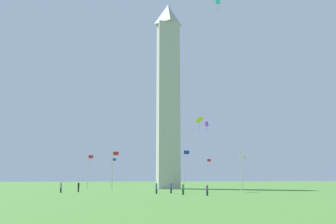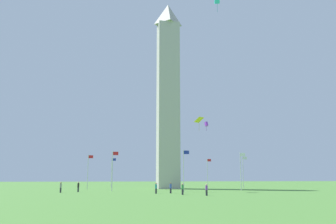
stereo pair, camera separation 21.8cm
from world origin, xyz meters
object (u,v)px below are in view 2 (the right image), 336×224
Objects in this scene: flagpole_s at (88,170)px; person_blue_shirt at (171,188)px; flagpole_se at (112,171)px; flagpole_nw at (241,169)px; person_purple_shirt at (207,190)px; flagpole_sw at (113,169)px; person_green_shirt at (183,189)px; obelisk_monument at (168,93)px; person_black_shirt at (78,187)px; kite_yellow_diamond at (199,120)px; person_gray_shirt at (61,187)px; flagpole_e at (158,171)px; flagpole_n at (243,170)px; kite_purple_box at (206,124)px; flagpole_ne at (208,171)px; flagpole_w at (184,168)px; person_teal_shirt at (156,188)px.

flagpole_s is 27.76m from person_blue_shirt.
flagpole_s reaches higher than person_blue_shirt.
flagpole_se is 1.00× the size of flagpole_nw.
person_purple_shirt is (13.05, -44.19, -3.28)m from flagpole_se.
flagpole_sw reaches higher than person_green_shirt.
obelisk_monument is at bearing -45.15° from flagpole_se.
flagpole_sw is at bearing -24.85° from person_black_shirt.
flagpole_nw is at bearing 30.49° from kite_yellow_diamond.
flagpole_sw is 10.69m from person_gray_shirt.
flagpole_e is 32.92m from flagpole_nw.
obelisk_monument reaches higher than kite_yellow_diamond.
flagpole_s is 4.45× the size of person_green_shirt.
flagpole_n is 1.00× the size of flagpole_s.
flagpole_nw is 11.33m from kite_purple_box.
kite_purple_box is (6.16, -28.75, 9.17)m from flagpole_e.
flagpole_ne is 2.92× the size of kite_yellow_diamond.
flagpole_e is at bearing 90.00° from flagpole_w.
flagpole_ne is 1.00× the size of flagpole_sw.
flagpole_ne is 4.45× the size of person_green_shirt.
flagpole_sw is at bearing -112.50° from flagpole_e.
person_green_shirt is (3.40, -4.45, -0.01)m from person_teal_shirt.
person_purple_shirt is (-17.37, -31.59, -3.28)m from flagpole_n.
person_gray_shirt is (-21.23, -0.19, -3.23)m from flagpole_w.
person_gray_shirt is 21.59m from person_green_shirt.
flagpole_se is 4.50× the size of person_purple_shirt.
flagpole_e is 3.98× the size of kite_purple_box.
flagpole_nw is (-0.00, -25.20, 0.00)m from flagpole_ne.
person_green_shirt is at bearing -83.99° from person_gray_shirt.
obelisk_monument is 5.96× the size of flagpole_n.
person_blue_shirt is (-3.35, -5.65, -3.23)m from flagpole_w.
flagpole_e is at bearing 157.50° from flagpole_ne.
flagpole_ne reaches higher than person_green_shirt.
flagpole_w is 14.16m from person_purple_shirt.
obelisk_monument is at bearing 180.00° from flagpole_n.
flagpole_ne is 1.00× the size of flagpole_nw.
flagpole_ne is 4.39× the size of person_teal_shirt.
flagpole_e is 46.56m from person_green_shirt.
person_green_shirt is (-2.41, -46.39, -3.27)m from flagpole_e.
kite_yellow_diamond reaches higher than person_green_shirt.
person_teal_shirt is (6.79, -11.52, -3.26)m from flagpole_sw.
flagpole_e is 4.22× the size of person_black_shirt.
person_green_shirt is at bearing -125.30° from flagpole_n.
flagpole_n is at bearing -45.00° from flagpole_e.
kite_purple_box reaches higher than person_blue_shirt.
flagpole_n reaches higher than person_blue_shirt.
person_blue_shirt is 14.39m from kite_yellow_diamond.
kite_yellow_diamond is at bearing -107.59° from flagpole_ne.
kite_purple_box reaches higher than person_gray_shirt.
flagpole_ne is 26.06m from kite_purple_box.
obelisk_monument is at bearing 135.15° from flagpole_nw.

